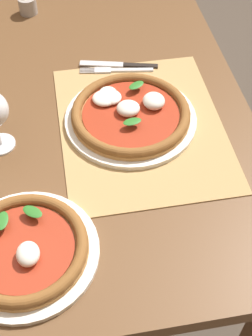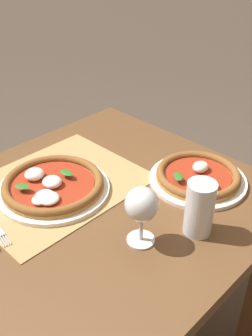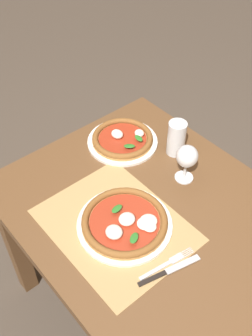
% 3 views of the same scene
% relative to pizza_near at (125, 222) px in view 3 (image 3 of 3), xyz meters
% --- Properties ---
extents(ground_plane, '(24.00, 24.00, 0.00)m').
position_rel_pizza_near_xyz_m(ground_plane, '(0.05, 0.12, -0.76)').
color(ground_plane, '#473D33').
extents(dining_table, '(1.15, 0.85, 0.74)m').
position_rel_pizza_near_xyz_m(dining_table, '(0.05, 0.12, -0.14)').
color(dining_table, brown).
rests_on(dining_table, ground).
extents(paper_placemat, '(0.49, 0.39, 0.00)m').
position_rel_pizza_near_xyz_m(paper_placemat, '(-0.02, -0.02, -0.02)').
color(paper_placemat, '#A88451').
rests_on(paper_placemat, dining_table).
extents(pizza_near, '(0.32, 0.32, 0.05)m').
position_rel_pizza_near_xyz_m(pizza_near, '(0.00, 0.00, 0.00)').
color(pizza_near, silver).
rests_on(pizza_near, paper_placemat).
extents(pizza_far, '(0.29, 0.29, 0.05)m').
position_rel_pizza_near_xyz_m(pizza_far, '(-0.33, 0.27, -0.00)').
color(pizza_far, silver).
rests_on(pizza_far, dining_table).
extents(wine_glass, '(0.08, 0.08, 0.16)m').
position_rel_pizza_near_xyz_m(wine_glass, '(-0.03, 0.31, 0.08)').
color(wine_glass, silver).
rests_on(wine_glass, dining_table).
extents(pint_glass, '(0.07, 0.07, 0.15)m').
position_rel_pizza_near_xyz_m(pint_glass, '(-0.15, 0.39, 0.05)').
color(pint_glass, silver).
rests_on(pint_glass, dining_table).
extents(fork, '(0.05, 0.20, 0.00)m').
position_rel_pizza_near_xyz_m(fork, '(0.20, 0.00, -0.02)').
color(fork, '#B7B7BC').
rests_on(fork, paper_placemat).
extents(knife, '(0.07, 0.21, 0.01)m').
position_rel_pizza_near_xyz_m(knife, '(0.22, -0.01, -0.02)').
color(knife, black).
rests_on(knife, paper_placemat).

